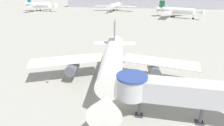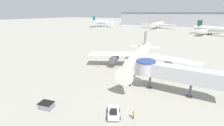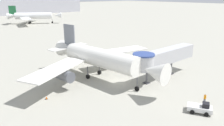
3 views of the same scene
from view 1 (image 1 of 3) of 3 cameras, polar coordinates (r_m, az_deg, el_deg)
name	(u,v)px [view 1 (image 1 of 3)]	position (r m, az deg, el deg)	size (l,w,h in m)	color
ground_plane	(116,98)	(29.25, 1.41, -11.34)	(800.00, 800.00, 0.00)	#9E9B8E
main_airplane	(112,63)	(31.41, 0.09, 0.15)	(32.09, 27.49, 10.30)	white
jet_bridge	(174,91)	(23.83, 19.52, -8.57)	(17.40, 4.10, 6.18)	#B7B7BC
traffic_cone_starboard_wing	(185,92)	(32.35, 22.72, -8.87)	(0.50, 0.50, 0.83)	black
traffic_cone_port_wing	(47,81)	(35.91, -20.42, -5.44)	(0.40, 0.40, 0.67)	black
background_jet_green_tail	(177,11)	(125.39, 20.36, 15.77)	(28.45, 28.83, 10.32)	white
background_jet_teal_tail	(40,5)	(169.85, -22.58, 17.14)	(31.85, 32.01, 12.04)	white
background_jet_orange_tail	(115,6)	(157.40, 0.87, 18.26)	(36.75, 33.78, 10.79)	white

